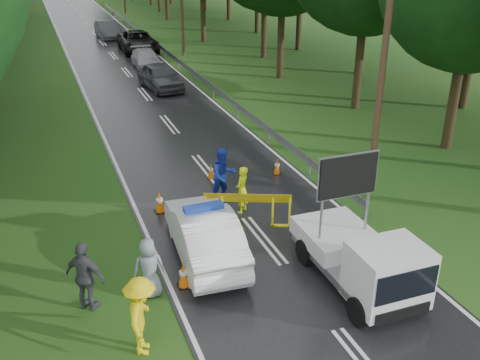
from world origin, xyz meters
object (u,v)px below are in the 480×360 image
work_truck (364,259)px  queue_car_second (146,59)px  police_sedan (204,233)px  queue_car_fourth (107,30)px  officer (242,190)px  queue_car_first (160,77)px  civilian (224,175)px  queue_car_third (138,42)px  barrier (248,202)px

work_truck → queue_car_second: 28.20m
police_sedan → work_truck: 4.61m
work_truck → queue_car_fourth: work_truck is taller
officer → queue_car_first: 16.97m
work_truck → civilian: (-1.70, 6.27, 0.07)m
police_sedan → officer: bearing=-128.8°
queue_car_first → queue_car_fourth: bearing=84.4°
officer → queue_car_second: 22.98m
work_truck → queue_car_third: (0.75, 34.20, -0.12)m
queue_car_third → queue_car_fourth: 7.40m
police_sedan → officer: (2.04, 2.19, 0.07)m
work_truck → civilian: work_truck is taller
queue_car_first → queue_car_third: queue_car_third is taller
officer → queue_car_third: (2.14, 28.93, -0.02)m
civilian → queue_car_third: bearing=75.9°
barrier → officer: bearing=102.4°
police_sedan → queue_car_fourth: 38.49m
police_sedan → queue_car_third: (4.18, 31.12, 0.04)m
barrier → police_sedan: bearing=-123.6°
queue_car_first → barrier: bearing=-101.0°
civilian → police_sedan: bearing=-127.5°
police_sedan → queue_car_fourth: (2.78, 38.39, 0.00)m
police_sedan → queue_car_second: (3.60, 25.12, -0.14)m
work_truck → officer: 5.45m
queue_car_second → work_truck: bearing=-89.1°
work_truck → queue_car_third: size_ratio=0.74×
work_truck → queue_car_third: work_truck is taller
barrier → civilian: bearing=116.7°
civilian → queue_car_second: (1.87, 21.93, -0.37)m
civilian → queue_car_third: 28.04m
barrier → queue_car_second: bearing=109.3°
police_sedan → work_truck: size_ratio=1.09×
work_truck → civilian: bearing=105.8°
barrier → officer: size_ratio=1.56×
barrier → queue_car_first: 17.98m
queue_car_fourth → officer: bearing=-93.6°
police_sedan → civilian: civilian is taller
queue_car_third → queue_car_first: bearing=-93.8°
barrier → officer: 1.02m
officer → queue_car_second: (1.56, 22.93, -0.20)m
work_truck → queue_car_second: work_truck is taller
queue_car_first → officer: bearing=-100.6°
queue_car_third → queue_car_second: bearing=-94.5°
queue_car_first → queue_car_fourth: (-0.40, 19.27, 0.01)m
queue_car_first → queue_car_second: size_ratio=1.03×
queue_car_fourth → work_truck: bearing=-91.5°
queue_car_third → queue_car_fourth: (-1.40, 7.27, -0.04)m
work_truck → queue_car_fourth: size_ratio=0.93×
police_sedan → queue_car_second: size_ratio=1.09×
queue_car_third → officer: bearing=-93.2°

